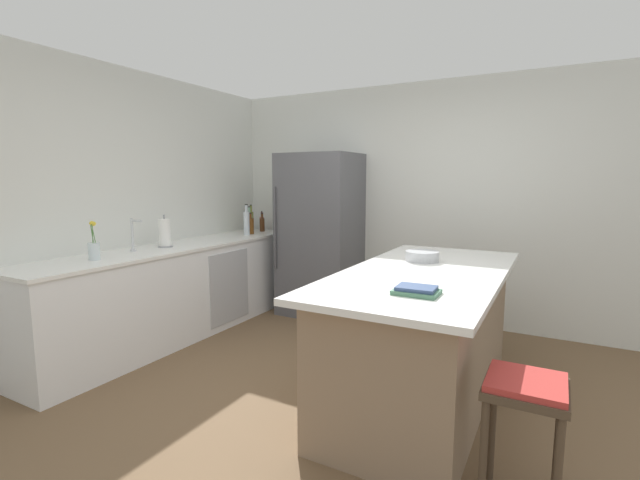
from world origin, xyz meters
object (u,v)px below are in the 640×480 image
at_px(bar_stool, 525,403).
at_px(hot_sauce_bottle, 262,223).
at_px(paper_towel_roll, 165,233).
at_px(whiskey_bottle, 251,226).
at_px(mixing_bowl, 422,256).
at_px(kitchen_island, 423,334).
at_px(gin_bottle, 249,222).
at_px(refrigerator, 320,235).
at_px(olive_oil_bottle, 251,221).
at_px(syrup_bottle, 262,224).
at_px(sink_faucet, 133,234).
at_px(soda_bottle, 247,222).
at_px(cookbook_stack, 416,290).
at_px(flower_vase, 94,248).

distance_m(bar_stool, hot_sauce_bottle, 4.10).
xyz_separation_m(paper_towel_roll, whiskey_bottle, (0.09, 1.23, -0.03)).
bearing_deg(mixing_bowl, kitchen_island, -70.70).
xyz_separation_m(kitchen_island, whiskey_bottle, (-2.45, 1.23, 0.54)).
height_order(bar_stool, gin_bottle, gin_bottle).
xyz_separation_m(refrigerator, olive_oil_bottle, (-0.95, -0.05, 0.12)).
bearing_deg(whiskey_bottle, hot_sauce_bottle, 105.86).
xyz_separation_m(bar_stool, syrup_bottle, (-3.19, 2.35, 0.48)).
bearing_deg(mixing_bowl, olive_oil_bottle, 156.39).
xyz_separation_m(sink_faucet, soda_bottle, (0.14, 1.46, -0.01)).
bearing_deg(sink_faucet, kitchen_island, 7.28).
distance_m(syrup_bottle, gin_bottle, 0.21).
bearing_deg(refrigerator, hot_sauce_bottle, 171.65).
bearing_deg(kitchen_island, refrigerator, 138.03).
xyz_separation_m(soda_bottle, mixing_bowl, (2.31, -0.79, -0.09)).
bearing_deg(whiskey_bottle, olive_oil_bottle, 125.89).
height_order(kitchen_island, paper_towel_roll, paper_towel_roll).
height_order(olive_oil_bottle, cookbook_stack, olive_oil_bottle).
relative_size(flower_vase, gin_bottle, 0.97).
bearing_deg(sink_faucet, refrigerator, 62.45).
relative_size(cookbook_stack, mixing_bowl, 0.95).
relative_size(kitchen_island, bar_stool, 3.42).
relative_size(kitchen_island, paper_towel_roll, 7.10).
relative_size(flower_vase, whiskey_bottle, 1.23).
relative_size(refrigerator, gin_bottle, 5.71).
xyz_separation_m(kitchen_island, olive_oil_bottle, (-2.58, 1.42, 0.58)).
height_order(olive_oil_bottle, whiskey_bottle, olive_oil_bottle).
xyz_separation_m(hot_sauce_bottle, whiskey_bottle, (0.11, -0.37, 0.01)).
xyz_separation_m(paper_towel_roll, olive_oil_bottle, (-0.04, 1.41, 0.00)).
bearing_deg(mixing_bowl, bar_stool, -54.88).
distance_m(bar_stool, soda_bottle, 3.74).
relative_size(flower_vase, soda_bottle, 0.87).
distance_m(gin_bottle, whiskey_bottle, 0.12).
distance_m(flower_vase, paper_towel_roll, 0.77).
distance_m(flower_vase, hot_sauce_bottle, 2.37).
relative_size(syrup_bottle, cookbook_stack, 0.98).
bearing_deg(hot_sauce_bottle, bar_stool, -36.77).
bearing_deg(refrigerator, mixing_bowl, -36.74).
xyz_separation_m(flower_vase, mixing_bowl, (2.38, 1.10, -0.04)).
relative_size(hot_sauce_bottle, syrup_bottle, 1.04).
distance_m(kitchen_island, bar_stool, 1.10).
distance_m(flower_vase, cookbook_stack, 2.63).
distance_m(bar_stool, flower_vase, 3.24).
xyz_separation_m(olive_oil_bottle, cookbook_stack, (2.71, -2.07, -0.09)).
distance_m(sink_faucet, paper_towel_roll, 0.33).
relative_size(paper_towel_roll, cookbook_stack, 1.29).
relative_size(paper_towel_roll, whiskey_bottle, 1.22).
bearing_deg(sink_faucet, flower_vase, -80.59).
xyz_separation_m(sink_faucet, flower_vase, (0.07, -0.44, -0.06)).
height_order(sink_faucet, soda_bottle, soda_bottle).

